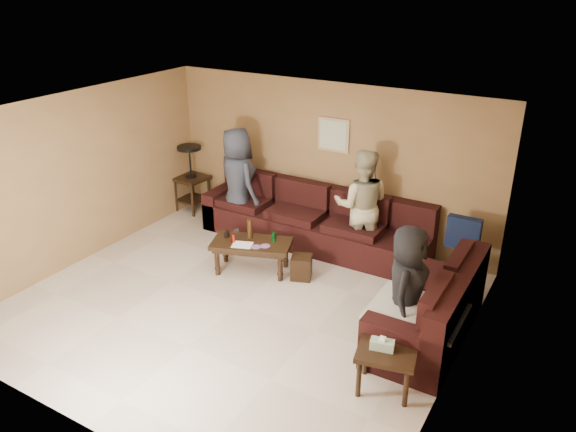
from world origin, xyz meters
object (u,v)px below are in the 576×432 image
Objects in this scene: sectional_sofa at (346,251)px; person_right at (407,289)px; coffee_table at (251,246)px; person_middle at (362,206)px; end_table_left at (191,177)px; waste_bin at (301,267)px; side_table_right at (386,356)px; person_left at (238,181)px.

sectional_sofa is 1.87m from person_right.
person_middle reaches higher than coffee_table.
person_right reaches higher than end_table_left.
person_right is (1.76, -0.76, 0.59)m from waste_bin.
person_middle is at bearing 44.57° from coffee_table.
side_table_right reaches higher than waste_bin.
person_middle reaches higher than person_right.
person_left reaches higher than sectional_sofa.
coffee_table is 1.81× the size of side_table_right.
side_table_right is 0.45× the size of person_right.
coffee_table is (-1.17, -0.67, 0.07)m from sectional_sofa.
end_table_left is 5.03m from person_right.
coffee_table is at bearing 151.58° from side_table_right.
sectional_sofa is at bearing -165.80° from person_left.
waste_bin is 2.01m from person_right.
person_right reaches higher than waste_bin.
coffee_table is 2.55m from end_table_left.
end_table_left reaches higher than waste_bin.
waste_bin is 1.28m from person_middle.
end_table_left is 1.75× the size of side_table_right.
person_middle reaches higher than sectional_sofa.
sectional_sofa is at bearing -11.11° from end_table_left.
sectional_sofa is 6.79× the size of side_table_right.
end_table_left reaches higher than side_table_right.
person_left is at bearing 145.44° from side_table_right.
coffee_table is 3.68× the size of waste_bin.
person_right is at bearing -43.60° from sectional_sofa.
coffee_table is 0.73× the size of person_middle.
person_left reaches higher than side_table_right.
side_table_right is 0.39× the size of person_left.
coffee_table is 0.82× the size of person_right.
end_table_left reaches higher than coffee_table.
person_right is at bearing 178.59° from person_left.
end_table_left is (-3.34, 0.66, 0.30)m from sectional_sofa.
waste_bin is at bearing 176.79° from person_left.
side_table_right is 2.95m from person_middle.
person_left is (1.23, -0.30, 0.25)m from end_table_left.
person_middle is at bearing 118.82° from side_table_right.
person_middle is at bearing -2.89° from end_table_left.
person_middle is (0.01, 0.49, 0.53)m from sectional_sofa.
end_table_left is at bearing 168.89° from sectional_sofa.
side_table_right is (4.75, -2.72, -0.21)m from end_table_left.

